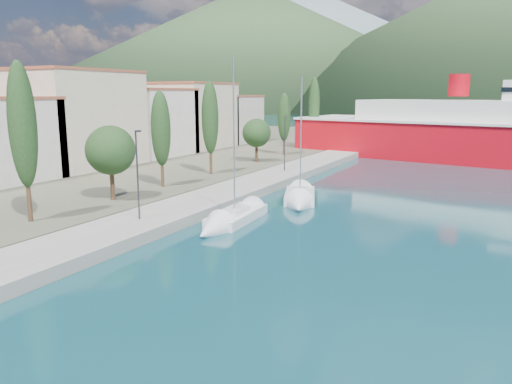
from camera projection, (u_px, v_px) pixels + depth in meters
The scene contains 8 objects.
ground at pixel (451, 132), 122.97m from camera, with size 1400.00×1400.00×0.00m, color #11414A.
quay at pixel (228, 194), 44.81m from camera, with size 5.00×88.00×0.80m, color gray.
land_strip at pixel (31, 158), 70.53m from camera, with size 70.00×148.00×0.70m, color #565644.
town_buildings at pixel (115, 123), 63.61m from camera, with size 9.20×69.20×11.30m.
tree_row at pixel (197, 128), 50.94m from camera, with size 3.98×64.84×11.20m.
lamp_posts at pixel (152, 169), 34.96m from camera, with size 0.15×45.18×6.06m.
sailboat_near at pixel (224, 223), 35.03m from camera, with size 2.93×8.95×12.68m.
sailboat_mid at pixel (299, 201), 42.12m from camera, with size 5.15×8.30×11.64m.
Camera 1 is at (13.27, -11.95, 9.27)m, focal length 35.00 mm.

